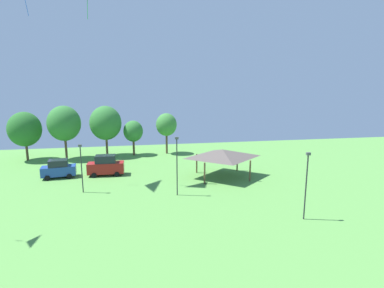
{
  "coord_description": "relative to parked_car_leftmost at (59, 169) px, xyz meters",
  "views": [
    {
      "loc": [
        -4.11,
        0.61,
        11.38
      ],
      "look_at": [
        -1.52,
        14.57,
        8.68
      ],
      "focal_mm": 28.0,
      "sensor_mm": 36.0,
      "label": 1
    }
  ],
  "objects": [
    {
      "name": "light_post_0",
      "position": [
        24.08,
        -16.94,
        2.24
      ],
      "size": [
        0.36,
        0.2,
        5.99
      ],
      "color": "#2D2D33",
      "rests_on": "ground"
    },
    {
      "name": "treeline_tree_4",
      "position": [
        14.98,
        11.67,
        3.87
      ],
      "size": [
        3.55,
        3.55,
        7.01
      ],
      "color": "brown",
      "rests_on": "ground"
    },
    {
      "name": "parked_car_leftmost",
      "position": [
        0.0,
        0.0,
        0.0
      ],
      "size": [
        4.28,
        2.38,
        2.35
      ],
      "rotation": [
        0.0,
        0.0,
        0.13
      ],
      "color": "#234299",
      "rests_on": "ground"
    },
    {
      "name": "treeline_tree_3",
      "position": [
        9.35,
        11.52,
        2.92
      ],
      "size": [
        3.24,
        3.24,
        5.88
      ],
      "color": "brown",
      "rests_on": "ground"
    },
    {
      "name": "light_post_1",
      "position": [
        13.99,
        -9.0,
        2.4
      ],
      "size": [
        0.36,
        0.2,
        6.31
      ],
      "color": "#2D2D33",
      "rests_on": "ground"
    },
    {
      "name": "light_post_2",
      "position": [
        3.93,
        -6.27,
        1.91
      ],
      "size": [
        0.36,
        0.2,
        5.36
      ],
      "color": "#2D2D33",
      "rests_on": "ground"
    },
    {
      "name": "parked_car_second_from_left",
      "position": [
        5.81,
        0.0,
        0.15
      ],
      "size": [
        4.63,
        2.03,
        2.69
      ],
      "rotation": [
        0.0,
        0.0,
        -0.02
      ],
      "color": "maroon",
      "rests_on": "ground"
    },
    {
      "name": "park_pavilion",
      "position": [
        20.58,
        -3.43,
        1.93
      ],
      "size": [
        7.39,
        6.15,
        3.6
      ],
      "color": "brown",
      "rests_on": "ground"
    },
    {
      "name": "treeline_tree_2",
      "position": [
        4.95,
        11.43,
        4.42
      ],
      "size": [
        5.11,
        5.11,
        8.39
      ],
      "color": "brown",
      "rests_on": "ground"
    },
    {
      "name": "treeline_tree_0",
      "position": [
        -7.18,
        10.75,
        3.79
      ],
      "size": [
        4.91,
        4.91,
        7.66
      ],
      "color": "brown",
      "rests_on": "ground"
    },
    {
      "name": "treeline_tree_1",
      "position": [
        -1.28,
        10.47,
        4.6
      ],
      "size": [
        5.05,
        5.05,
        8.55
      ],
      "color": "brown",
      "rests_on": "ground"
    }
  ]
}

